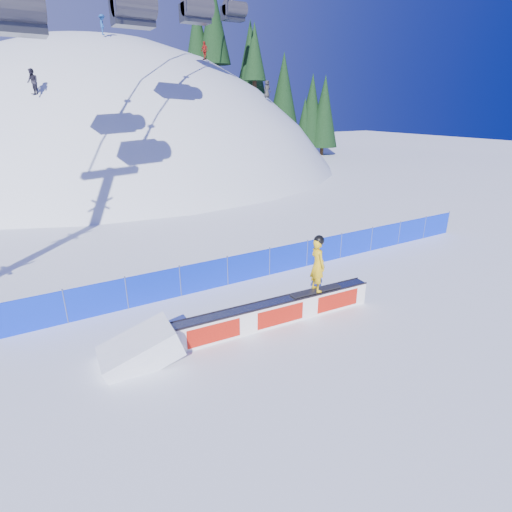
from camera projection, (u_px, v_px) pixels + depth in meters
ground at (361, 313)px, 14.05m from camera, size 160.00×160.00×0.00m
snow_hill at (127, 300)px, 54.28m from camera, size 64.00×64.00×64.00m
treeline at (258, 71)px, 53.65m from camera, size 19.48×10.88×21.45m
safety_fence at (289, 258)px, 17.47m from camera, size 22.05×0.05×1.30m
rail_box at (277, 312)px, 13.22m from camera, size 7.21×0.89×0.86m
snow_ramp at (142, 360)px, 11.44m from camera, size 2.35×1.54×1.42m
snowboarder at (318, 264)px, 13.38m from camera, size 1.94×0.73×2.01m
distant_skiers at (152, 57)px, 35.43m from camera, size 22.49×10.25×6.95m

